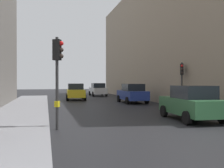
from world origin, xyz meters
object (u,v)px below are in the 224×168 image
Objects in this scene: car_blue_van at (132,93)px; car_green_estate at (191,103)px; car_yellow_taxi at (76,92)px; traffic_light_near_right at (58,66)px; traffic_light_mid_street at (182,77)px; car_white_compact at (98,89)px.

car_green_estate is (-0.60, -10.80, 0.00)m from car_blue_van.
car_green_estate is (4.05, -16.10, 0.00)m from car_yellow_taxi.
traffic_light_near_right is at bearing -172.21° from car_green_estate.
car_blue_van is 0.97× the size of car_green_estate.
car_yellow_taxi is (-6.68, 10.60, -1.46)m from traffic_light_mid_street.
traffic_light_mid_street is 0.81× the size of car_blue_van.
traffic_light_mid_street is 17.83m from car_white_compact.
car_blue_van and car_yellow_taxi have the same top height.
car_yellow_taxi is at bearing 104.13° from car_green_estate.
car_yellow_taxi is 16.60m from car_green_estate.
traffic_light_near_right is 0.87× the size of car_green_estate.
car_green_estate is (6.69, 0.92, -1.72)m from traffic_light_near_right.
traffic_light_mid_street is 0.79× the size of car_green_estate.
car_white_compact is (-0.78, 12.24, 0.00)m from car_blue_van.
traffic_light_mid_street is at bearing -57.78° from car_yellow_taxi.
car_white_compact is at bearing 60.90° from car_yellow_taxi.
car_blue_van is 10.82m from car_green_estate.
car_white_compact and car_green_estate have the same top height.
traffic_light_mid_street reaches higher than car_white_compact.
traffic_light_near_right reaches higher than traffic_light_mid_street.
traffic_light_near_right is 0.88× the size of car_yellow_taxi.
traffic_light_near_right is 17.30m from car_yellow_taxi.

